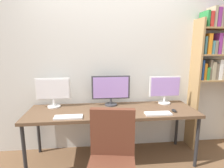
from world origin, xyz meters
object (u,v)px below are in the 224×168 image
Objects in this scene: keyboard_right at (158,114)px; monitor_left at (53,91)px; bookshelf at (219,55)px; desk at (112,113)px; monitor_center at (111,89)px; monitor_right at (165,89)px; computer_mouse at (174,110)px; keyboard_left at (68,117)px.

monitor_left is at bearing 162.19° from keyboard_right.
bookshelf is 6.49× the size of keyboard_right.
desk is 4.10× the size of monitor_center.
monitor_left is 1.63m from monitor_right.
keyboard_right is (0.56, -0.44, -0.23)m from monitor_center.
monitor_center is 5.77× the size of computer_mouse.
monitor_right is (0.82, 0.21, 0.28)m from desk.
desk is 0.61m from keyboard_left.
monitor_center reaches higher than computer_mouse.
bookshelf is at bearing 1.22° from monitor_right.
monitor_center is at bearing 180.00° from monitor_right.
bookshelf is at bearing 0.41° from monitor_left.
computer_mouse is (1.62, -0.37, -0.22)m from monitor_left.
bookshelf is 1.37m from keyboard_right.
monitor_left is 4.97× the size of computer_mouse.
computer_mouse reaches higher than keyboard_right.
bookshelf is 1.70m from monitor_center.
keyboard_right is at bearing 0.00° from keyboard_left.
bookshelf reaches higher than desk.
desk is at bearing -172.00° from bookshelf.
keyboard_left is 1.12m from keyboard_right.
keyboard_right is at bearing -120.12° from monitor_right.
desk is at bearing -90.00° from monitor_center.
computer_mouse is at bearing -10.94° from desk.
keyboard_left is 1.37m from computer_mouse.
monitor_right is 0.43m from computer_mouse.
keyboard_right is at bearing -163.24° from computer_mouse.
monitor_center is 0.82m from monitor_right.
monitor_left is 0.86× the size of monitor_center.
computer_mouse is (0.81, -0.37, -0.23)m from monitor_center.
monitor_right is at bearing -0.00° from monitor_center.
monitor_left reaches higher than computer_mouse.
keyboard_right is (-0.26, -0.44, -0.22)m from monitor_right.
computer_mouse is at bearing -24.55° from monitor_center.
desk is 1.05× the size of bookshelf.
computer_mouse is (-0.01, -0.37, -0.21)m from monitor_right.
keyboard_left is at bearing -59.88° from monitor_left.
monitor_left reaches higher than monitor_right.
monitor_right is (-0.82, -0.02, -0.49)m from bookshelf.
monitor_center reaches higher than monitor_left.
monitor_center is at bearing 155.45° from computer_mouse.
keyboard_left is at bearing -176.89° from computer_mouse.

